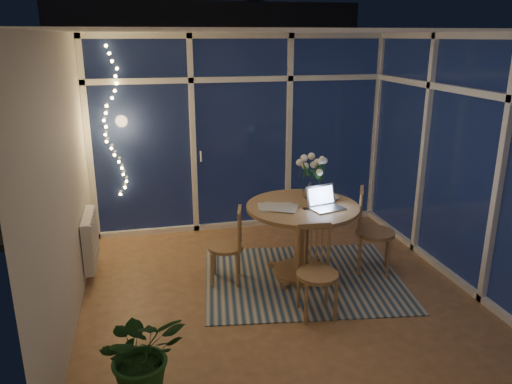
# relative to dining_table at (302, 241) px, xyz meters

# --- Properties ---
(floor) EXTENTS (4.00, 4.00, 0.00)m
(floor) POSITION_rel_dining_table_xyz_m (-0.33, -0.30, -0.41)
(floor) COLOR brown
(floor) RESTS_ON ground
(ceiling) EXTENTS (4.00, 4.00, 0.00)m
(ceiling) POSITION_rel_dining_table_xyz_m (-0.33, -0.30, 2.19)
(ceiling) COLOR white
(ceiling) RESTS_ON wall_back
(wall_back) EXTENTS (4.00, 0.04, 2.60)m
(wall_back) POSITION_rel_dining_table_xyz_m (-0.33, 1.70, 0.89)
(wall_back) COLOR beige
(wall_back) RESTS_ON floor
(wall_front) EXTENTS (4.00, 0.04, 2.60)m
(wall_front) POSITION_rel_dining_table_xyz_m (-0.33, -2.30, 0.89)
(wall_front) COLOR beige
(wall_front) RESTS_ON floor
(wall_left) EXTENTS (0.04, 4.00, 2.60)m
(wall_left) POSITION_rel_dining_table_xyz_m (-2.33, -0.30, 0.89)
(wall_left) COLOR beige
(wall_left) RESTS_ON floor
(wall_right) EXTENTS (0.04, 4.00, 2.60)m
(wall_right) POSITION_rel_dining_table_xyz_m (1.67, -0.30, 0.89)
(wall_right) COLOR beige
(wall_right) RESTS_ON floor
(window_wall_back) EXTENTS (4.00, 0.10, 2.60)m
(window_wall_back) POSITION_rel_dining_table_xyz_m (-0.33, 1.66, 0.89)
(window_wall_back) COLOR white
(window_wall_back) RESTS_ON floor
(window_wall_right) EXTENTS (0.10, 4.00, 2.60)m
(window_wall_right) POSITION_rel_dining_table_xyz_m (1.63, -0.30, 0.89)
(window_wall_right) COLOR white
(window_wall_right) RESTS_ON floor
(radiator) EXTENTS (0.10, 0.70, 0.58)m
(radiator) POSITION_rel_dining_table_xyz_m (-2.27, 0.60, -0.01)
(radiator) COLOR silver
(radiator) RESTS_ON wall_left
(fairy_lights) EXTENTS (0.24, 0.10, 1.85)m
(fairy_lights) POSITION_rel_dining_table_xyz_m (-1.98, 1.58, 1.11)
(fairy_lights) COLOR #ECBE5E
(fairy_lights) RESTS_ON window_wall_back
(garden_patio) EXTENTS (12.00, 6.00, 0.10)m
(garden_patio) POSITION_rel_dining_table_xyz_m (0.17, 4.70, -0.47)
(garden_patio) COLOR black
(garden_patio) RESTS_ON ground
(garden_fence) EXTENTS (11.00, 0.08, 1.80)m
(garden_fence) POSITION_rel_dining_table_xyz_m (-0.33, 5.20, 0.49)
(garden_fence) COLOR #331D12
(garden_fence) RESTS_ON ground
(neighbour_roof) EXTENTS (7.00, 3.00, 2.20)m
(neighbour_roof) POSITION_rel_dining_table_xyz_m (-0.03, 8.20, 1.79)
(neighbour_roof) COLOR #2F3139
(neighbour_roof) RESTS_ON ground
(garden_shrubs) EXTENTS (0.90, 0.90, 0.90)m
(garden_shrubs) POSITION_rel_dining_table_xyz_m (-1.13, 3.10, 0.04)
(garden_shrubs) COLOR #183116
(garden_shrubs) RESTS_ON ground
(rug) EXTENTS (2.35, 1.99, 0.01)m
(rug) POSITION_rel_dining_table_xyz_m (-0.00, -0.10, -0.41)
(rug) COLOR beige
(rug) RESTS_ON floor
(dining_table) EXTENTS (1.37, 1.37, 0.83)m
(dining_table) POSITION_rel_dining_table_xyz_m (0.00, 0.00, 0.00)
(dining_table) COLOR #9C7D46
(dining_table) RESTS_ON floor
(chair_left) EXTENTS (0.48, 0.48, 0.85)m
(chair_left) POSITION_rel_dining_table_xyz_m (-0.84, 0.04, 0.01)
(chair_left) COLOR #9C7D46
(chair_left) RESTS_ON floor
(chair_right) EXTENTS (0.60, 0.60, 0.98)m
(chair_right) POSITION_rel_dining_table_xyz_m (0.83, -0.08, 0.07)
(chair_right) COLOR #9C7D46
(chair_right) RESTS_ON floor
(chair_front) EXTENTS (0.44, 0.44, 0.90)m
(chair_front) POSITION_rel_dining_table_xyz_m (-0.11, -0.83, 0.04)
(chair_front) COLOR #9C7D46
(chair_front) RESTS_ON floor
(laptop) EXTENTS (0.40, 0.37, 0.25)m
(laptop) POSITION_rel_dining_table_xyz_m (0.21, -0.17, 0.54)
(laptop) COLOR silver
(laptop) RESTS_ON dining_table
(flower_vase) EXTENTS (0.23, 0.23, 0.21)m
(flower_vase) POSITION_rel_dining_table_xyz_m (0.16, 0.22, 0.52)
(flower_vase) COLOR white
(flower_vase) RESTS_ON dining_table
(bowl) EXTENTS (0.17, 0.17, 0.04)m
(bowl) POSITION_rel_dining_table_xyz_m (0.37, 0.11, 0.43)
(bowl) COLOR silver
(bowl) RESTS_ON dining_table
(newspapers) EXTENTS (0.44, 0.38, 0.01)m
(newspapers) POSITION_rel_dining_table_xyz_m (-0.26, -0.00, 0.42)
(newspapers) COLOR beige
(newspapers) RESTS_ON dining_table
(phone) EXTENTS (0.10, 0.06, 0.01)m
(phone) POSITION_rel_dining_table_xyz_m (0.02, -0.11, 0.42)
(phone) COLOR black
(phone) RESTS_ON dining_table
(potted_plant) EXTENTS (0.62, 0.57, 0.76)m
(potted_plant) POSITION_rel_dining_table_xyz_m (-1.72, -1.78, -0.03)
(potted_plant) COLOR #19461B
(potted_plant) RESTS_ON floor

